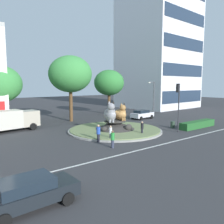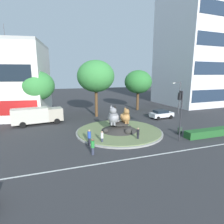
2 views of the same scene
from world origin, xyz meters
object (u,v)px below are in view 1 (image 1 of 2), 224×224
object	(u,v)px
pedestrian_white_shirt	(111,133)
cat_statue_tabby	(121,114)
hatchback_near_shophouse	(29,192)
office_tower	(158,47)
pedestrian_black_shirt	(142,128)
streetlight_arm	(153,95)
traffic_light_mast	(178,97)
parked_car_right	(142,114)
pedestrian_green_shirt	(113,139)
litter_bin	(173,125)
pedestrian_blue_shirt	(98,133)
cat_statue_grey	(110,114)
delivery_box_truck	(7,120)
broadleaf_tree_behind_island	(70,74)
third_tree_left	(109,83)

from	to	relation	value
pedestrian_white_shirt	cat_statue_tabby	bearing A→B (deg)	107.08
hatchback_near_shophouse	office_tower	bearing A→B (deg)	32.95
cat_statue_tabby	pedestrian_black_shirt	size ratio (longest dim) A/B	1.37
streetlight_arm	hatchback_near_shophouse	world-z (taller)	streetlight_arm
traffic_light_mast	parked_car_right	distance (m)	11.79
hatchback_near_shophouse	pedestrian_green_shirt	bearing A→B (deg)	29.76
traffic_light_mast	office_tower	xyz separation A→B (m)	(22.23, 22.29, 10.68)
cat_statue_tabby	pedestrian_white_shirt	distance (m)	5.55
office_tower	litter_bin	xyz separation A→B (m)	(-20.32, -20.22, -14.52)
pedestrian_blue_shirt	pedestrian_black_shirt	bearing A→B (deg)	154.24
traffic_light_mast	streetlight_arm	size ratio (longest dim) A/B	0.94
streetlight_arm	pedestrian_blue_shirt	world-z (taller)	streetlight_arm
litter_bin	parked_car_right	bearing A→B (deg)	72.56
cat_statue_tabby	streetlight_arm	distance (m)	16.27
pedestrian_green_shirt	pedestrian_black_shirt	size ratio (longest dim) A/B	1.01
traffic_light_mast	pedestrian_blue_shirt	distance (m)	10.98
office_tower	pedestrian_white_shirt	bearing A→B (deg)	-149.25
cat_statue_grey	streetlight_arm	world-z (taller)	streetlight_arm
pedestrian_black_shirt	parked_car_right	world-z (taller)	pedestrian_black_shirt
parked_car_right	pedestrian_blue_shirt	bearing A→B (deg)	-155.28
streetlight_arm	pedestrian_black_shirt	bearing A→B (deg)	21.90
cat_statue_tabby	litter_bin	bearing A→B (deg)	67.31
cat_statue_grey	delivery_box_truck	xyz separation A→B (m)	(-9.82, 7.88, -0.76)
pedestrian_green_shirt	pedestrian_blue_shirt	distance (m)	2.56
pedestrian_green_shirt	office_tower	bearing A→B (deg)	155.93
litter_bin	pedestrian_green_shirt	bearing A→B (deg)	-168.00
cat_statue_grey	pedestrian_white_shirt	xyz separation A→B (m)	(-2.48, -3.29, -1.43)
broadleaf_tree_behind_island	streetlight_arm	bearing A→B (deg)	-10.37
broadleaf_tree_behind_island	pedestrian_blue_shirt	world-z (taller)	broadleaf_tree_behind_island
pedestrian_white_shirt	pedestrian_blue_shirt	bearing A→B (deg)	-119.22
traffic_light_mast	litter_bin	bearing A→B (deg)	-49.34
cat_statue_grey	pedestrian_green_shirt	bearing A→B (deg)	-13.33
hatchback_near_shophouse	traffic_light_mast	bearing A→B (deg)	16.23
delivery_box_truck	litter_bin	size ratio (longest dim) A/B	8.50
office_tower	pedestrian_blue_shirt	world-z (taller)	office_tower
traffic_light_mast	pedestrian_green_shirt	xyz separation A→B (m)	(-10.47, -0.56, -3.43)
broadleaf_tree_behind_island	parked_car_right	distance (m)	13.53
pedestrian_blue_shirt	pedestrian_white_shirt	size ratio (longest dim) A/B	1.16
streetlight_arm	pedestrian_green_shirt	world-z (taller)	streetlight_arm
cat_statue_tabby	pedestrian_green_shirt	size ratio (longest dim) A/B	1.36
pedestrian_blue_shirt	parked_car_right	bearing A→B (deg)	-170.69
cat_statue_grey	office_tower	bearing A→B (deg)	143.60
third_tree_left	hatchback_near_shophouse	size ratio (longest dim) A/B	1.93
streetlight_arm	delivery_box_truck	distance (m)	26.04
third_tree_left	pedestrian_white_shirt	bearing A→B (deg)	-127.02
broadleaf_tree_behind_island	pedestrian_white_shirt	xyz separation A→B (m)	(-2.74, -13.71, -6.55)
pedestrian_blue_shirt	hatchback_near_shophouse	bearing A→B (deg)	20.26
broadleaf_tree_behind_island	delivery_box_truck	bearing A→B (deg)	-165.83
cat_statue_tabby	hatchback_near_shophouse	bearing A→B (deg)	-50.79
third_tree_left	pedestrian_black_shirt	xyz separation A→B (m)	(-8.58, -17.44, -5.24)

